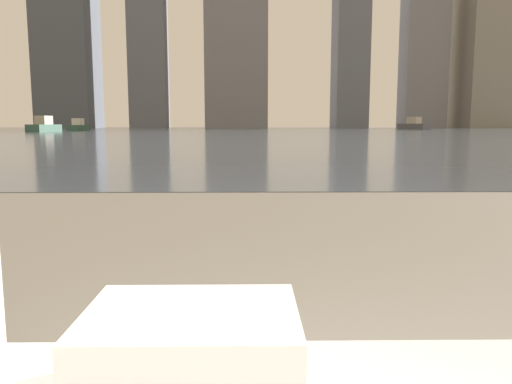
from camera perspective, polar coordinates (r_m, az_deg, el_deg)
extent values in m
cube|color=white|center=(0.72, -7.28, -20.73)|extent=(0.28, 0.21, 0.04)
cube|color=white|center=(0.70, -7.34, -17.86)|extent=(0.28, 0.21, 0.04)
cube|color=white|center=(0.69, -7.40, -14.85)|extent=(0.28, 0.21, 0.04)
cube|color=slate|center=(61.83, -0.65, 6.92)|extent=(180.00, 110.00, 0.01)
cube|color=#335647|center=(72.64, -19.65, 6.91)|extent=(1.70, 4.58, 0.79)
cube|color=silver|center=(72.64, -19.68, 7.58)|extent=(1.18, 1.73, 0.91)
cube|color=#335647|center=(63.10, -23.05, 6.72)|extent=(2.38, 5.18, 0.87)
cube|color=#B2A893|center=(63.10, -23.09, 7.57)|extent=(1.49, 2.02, 1.00)
cube|color=#4C4C51|center=(89.03, 17.58, 7.14)|extent=(4.50, 5.84, 0.98)
cube|color=#B2A893|center=(89.03, 17.61, 7.82)|extent=(2.28, 2.53, 1.13)
cube|color=#4C515B|center=(127.05, -20.90, 17.81)|extent=(12.16, 12.54, 48.30)
cube|color=slate|center=(121.07, -2.25, 21.02)|extent=(13.92, 13.19, 57.36)
cube|color=slate|center=(125.57, 18.61, 14.63)|extent=(9.59, 7.13, 33.56)
cube|color=gray|center=(131.85, 25.09, 16.21)|extent=(12.43, 13.85, 43.78)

